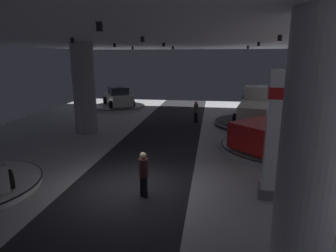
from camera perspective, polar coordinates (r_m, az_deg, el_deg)
ground at (r=10.73m, az=-7.59°, el=-12.07°), size 24.00×44.00×0.06m
ceiling_with_spotlights at (r=9.74m, az=-8.65°, el=19.03°), size 24.00×44.00×0.39m
column_right at (r=6.42m, az=26.77°, el=-4.60°), size 1.23×1.23×5.50m
column_left at (r=18.32m, az=-16.46°, el=7.17°), size 1.35×1.35×5.50m
brand_sign_pylon at (r=9.80m, az=22.09°, el=-1.69°), size 1.33×0.78×4.23m
display_platform_mid_right at (r=15.34m, az=21.28°, el=-4.15°), size 5.68×5.68×0.33m
pickup_truck_mid_right at (r=15.34m, az=22.29°, el=-0.06°), size 5.26×5.20×2.30m
display_platform_far_right at (r=20.72m, az=17.07°, el=0.51°), size 5.68×5.68×0.27m
pickup_truck_far_right at (r=20.84m, az=17.32°, el=3.52°), size 3.44×5.60×2.30m
display_platform_deep_right at (r=25.63m, az=19.44°, el=2.84°), size 4.72×4.72×0.36m
display_car_deep_right at (r=25.48m, az=19.54°, el=4.90°), size 4.44×2.78×1.71m
display_platform_deep_left at (r=26.82m, az=-9.88°, el=3.79°), size 4.84×4.84×0.31m
display_car_deep_left at (r=26.66m, az=-9.94°, el=5.69°), size 3.73×4.53×1.71m
visitor_walking_near at (r=9.57m, az=-4.95°, el=-9.16°), size 0.32×0.32×1.59m
visitor_walking_far at (r=20.57m, az=5.64°, el=3.10°), size 0.32×0.32×1.59m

